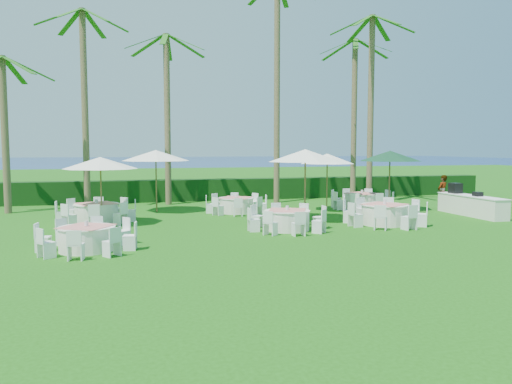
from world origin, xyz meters
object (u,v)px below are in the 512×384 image
umbrella_b (305,156)px  umbrella_c (156,156)px  banquet_table_d (97,213)px  umbrella_green (390,156)px  buffet_table (471,205)px  banquet_table_a (87,238)px  banquet_table_e (236,205)px  banquet_table_b (287,220)px  umbrella_d (327,159)px  umbrella_a (100,163)px  banquet_table_c (385,214)px  staff_person (442,192)px  banquet_table_f (362,200)px

umbrella_b → umbrella_c: bearing=142.1°
banquet_table_d → umbrella_green: umbrella_green is taller
umbrella_green → buffet_table: size_ratio=0.77×
umbrella_c → umbrella_green: size_ratio=1.04×
banquet_table_a → banquet_table_e: 9.41m
banquet_table_b → umbrella_d: umbrella_d is taller
banquet_table_e → umbrella_c: size_ratio=0.92×
banquet_table_b → banquet_table_e: banquet_table_b is taller
banquet_table_d → umbrella_a: (0.23, -0.67, 1.99)m
banquet_table_c → umbrella_a: 11.12m
banquet_table_a → umbrella_d: bearing=33.5°
banquet_table_a → buffet_table: 16.24m
banquet_table_a → staff_person: bearing=20.3°
banquet_table_f → buffet_table: size_ratio=0.79×
umbrella_a → banquet_table_c: bearing=-14.1°
banquet_table_d → staff_person: bearing=0.7°
umbrella_b → banquet_table_a: bearing=-153.6°
umbrella_b → umbrella_green: size_ratio=1.05×
staff_person → banquet_table_c: bearing=10.8°
banquet_table_b → umbrella_a: umbrella_a is taller
umbrella_b → umbrella_d: bearing=52.5°
umbrella_a → staff_person: (15.67, 0.86, -1.55)m
banquet_table_f → umbrella_green: umbrella_green is taller
banquet_table_c → staff_person: 6.18m
banquet_table_d → umbrella_d: 10.58m
umbrella_c → umbrella_d: 7.98m
banquet_table_e → banquet_table_f: bearing=0.0°
banquet_table_a → banquet_table_c: bearing=12.1°
banquet_table_f → umbrella_b: bearing=-142.4°
umbrella_d → umbrella_b: bearing=-127.5°
buffet_table → banquet_table_e: bearing=160.2°
banquet_table_d → umbrella_c: umbrella_c is taller
banquet_table_c → banquet_table_b: bearing=-175.8°
banquet_table_a → banquet_table_f: size_ratio=0.93×
umbrella_d → staff_person: umbrella_d is taller
banquet_table_a → banquet_table_e: bearing=50.3°
banquet_table_a → buffet_table: bearing=13.3°
banquet_table_a → banquet_table_b: (6.74, 2.02, 0.01)m
banquet_table_b → umbrella_b: size_ratio=0.93×
banquet_table_a → umbrella_a: size_ratio=1.01×
umbrella_d → buffet_table: bearing=-29.2°
umbrella_green → staff_person: bearing=-9.5°
banquet_table_e → umbrella_d: (4.28, -0.43, 2.10)m
umbrella_b → banquet_table_c: bearing=-33.3°
banquet_table_b → staff_person: staff_person is taller
umbrella_a → umbrella_d: (10.09, 1.82, 0.08)m
banquet_table_f → umbrella_d: size_ratio=1.12×
banquet_table_c → banquet_table_d: bearing=162.8°
banquet_table_a → umbrella_b: (8.17, 4.05, 2.28)m
umbrella_a → staff_person: 15.77m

